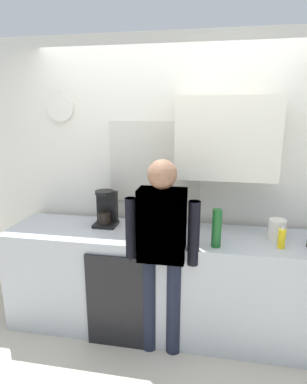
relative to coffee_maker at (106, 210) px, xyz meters
The scene contains 12 objects.
ground_plane 1.28m from the coffee_maker, 35.71° to the right, with size 8.00×8.00×0.00m, color beige.
kitchen_counter 0.85m from the coffee_maker, 11.42° to the right, with size 2.83×0.64×0.91m, color #B2B7BC.
dishwasher_panel 0.82m from the coffee_maker, 62.20° to the right, with size 0.56×0.02×0.82m, color black.
back_wall_assembly 0.76m from the coffee_maker, 23.98° to the left, with size 4.43×0.42×2.60m.
coffee_maker is the anchor object (origin of this frame).
bottle_green_wine 1.04m from the coffee_maker, 17.71° to the right, with size 0.07×0.07×0.30m, color #195923.
bottle_amber_beer 0.79m from the coffee_maker, ahead, with size 0.06×0.06×0.23m, color brown.
mixing_bowl 0.39m from the coffee_maker, ahead, with size 0.22×0.22×0.08m, color orange.
dish_soap 1.50m from the coffee_maker, ahead, with size 0.06×0.06×0.18m.
storage_canister 1.48m from the coffee_maker, ahead, with size 0.14×0.14×0.17m, color silver.
person_at_sink 0.72m from the coffee_maker, 35.71° to the right, with size 0.57×0.22×1.60m.
person_guest 0.72m from the coffee_maker, 35.71° to the right, with size 0.57×0.22×1.60m.
Camera 1 is at (0.35, -2.25, 1.94)m, focal length 29.97 mm.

